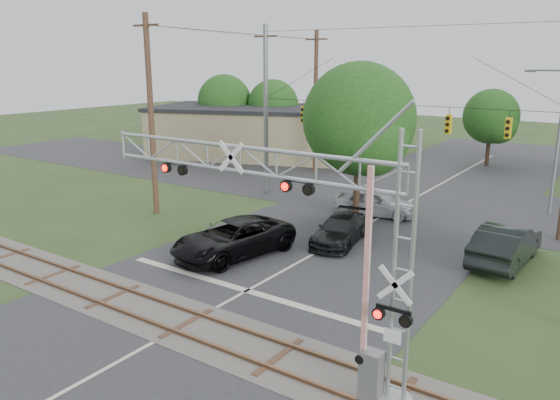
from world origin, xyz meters
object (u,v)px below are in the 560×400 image
Objects in this scene: sedan_silver at (375,202)px; streetlight at (556,134)px; commercial_building at (260,131)px; crossing_gantry at (295,224)px; car_dark at (340,230)px; pickup_black at (233,238)px; traffic_signal_span at (410,120)px.

sedan_silver is 0.55× the size of streetlight.
commercial_building is at bearing 165.14° from streetlight.
crossing_gantry is 12.89m from car_dark.
sedan_silver reaches higher than car_dark.
sedan_silver is at bearing 87.05° from pickup_black.
crossing_gantry is 2.26× the size of car_dark.
streetlight reaches higher than crossing_gantry.
commercial_building is at bearing 41.83° from sedan_silver.
streetlight is at bearing 82.10° from crossing_gantry.
streetlight is (8.53, 6.21, 4.08)m from sedan_silver.
streetlight is at bearing -34.05° from commercial_building.
sedan_silver is 0.21× the size of commercial_building.
commercial_building reaches higher than pickup_black.
car_dark is at bearing -95.82° from traffic_signal_span.
pickup_black is (-4.05, -11.54, -4.87)m from traffic_signal_span.
pickup_black is at bearing 153.28° from sedan_silver.
traffic_signal_span reaches higher than sedan_silver.
pickup_black is (-7.93, 6.83, -3.80)m from crossing_gantry.
commercial_building is 28.13m from streetlight.
streetlight is at bearing 46.83° from car_dark.
car_dark is 27.19m from commercial_building.
streetlight reaches higher than pickup_black.
traffic_signal_span is 8.65m from car_dark.
traffic_signal_span reaches higher than car_dark.
pickup_black is at bearing -109.35° from traffic_signal_span.
sedan_silver is (-1.42, -1.26, -4.91)m from traffic_signal_span.
crossing_gantry is 38.78m from commercial_building.
traffic_signal_span is at bearing -50.46° from commercial_building.
crossing_gantry is at bearing -78.06° from traffic_signal_span.
car_dark is at bearing 174.65° from sedan_silver.
traffic_signal_span is 13.16m from pickup_black.
pickup_black is 0.72× the size of streetlight.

